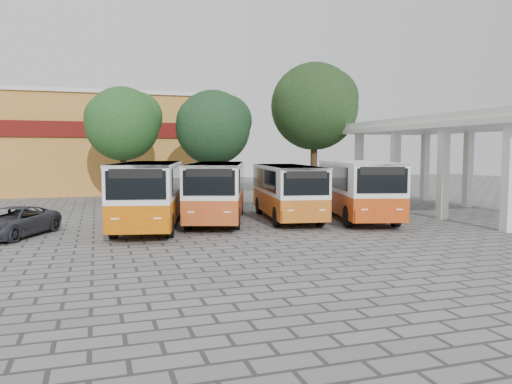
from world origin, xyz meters
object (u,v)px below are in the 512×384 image
object	(u,v)px
bus_far_right	(358,186)
parked_car	(13,222)
bus_centre_left	(217,188)
bus_centre_right	(287,188)
bus_far_left	(149,190)

from	to	relation	value
bus_far_right	parked_car	xyz separation A→B (m)	(-16.11, -0.42, -1.11)
bus_centre_left	parked_car	xyz separation A→B (m)	(-9.02, -1.81, -1.08)
bus_centre_right	bus_far_right	distance (m)	3.63
bus_far_right	bus_centre_left	bearing A→B (deg)	-176.53
bus_far_left	bus_centre_left	xyz separation A→B (m)	(3.42, 1.12, -0.04)
parked_car	bus_far_right	bearing A→B (deg)	28.47
bus_centre_left	bus_centre_right	bearing A→B (deg)	12.84
bus_far_left	bus_centre_right	size ratio (longest dim) A/B	1.09
bus_far_right	bus_far_left	bearing A→B (deg)	-166.91
bus_far_right	bus_centre_right	bearing A→B (deg)	177.36
bus_centre_right	parked_car	xyz separation A→B (m)	(-12.64, -1.49, -1.00)
bus_far_left	bus_centre_right	world-z (taller)	bus_far_left
bus_far_left	bus_centre_right	bearing A→B (deg)	18.75
bus_far_left	bus_far_right	size ratio (longest dim) A/B	1.00
bus_far_right	parked_car	distance (m)	16.15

